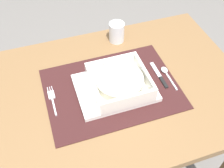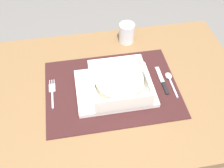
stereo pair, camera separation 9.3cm
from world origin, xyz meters
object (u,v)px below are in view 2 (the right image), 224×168
porridge_bowl (119,83)px  fork (52,91)px  spoon (170,78)px  butter_knife (163,82)px  dining_table (108,107)px  drinking_glass (127,34)px

porridge_bowl → fork: (-0.23, 0.04, -0.04)m
porridge_bowl → spoon: (0.19, 0.02, -0.03)m
butter_knife → dining_table: bearing=-179.4°
spoon → porridge_bowl: bearing=-174.4°
dining_table → porridge_bowl: bearing=-23.1°
dining_table → spoon: spoon is taller
dining_table → spoon: (0.23, 0.01, 0.11)m
spoon → dining_table: bearing=-179.4°
porridge_bowl → drinking_glass: drinking_glass is taller
porridge_bowl → fork: bearing=171.3°
butter_knife → drinking_glass: 0.27m
porridge_bowl → fork: 0.24m
fork → spoon: size_ratio=1.10×
spoon → drinking_glass: bearing=113.2°
drinking_glass → butter_knife: bearing=-72.6°
porridge_bowl → drinking_glass: size_ratio=2.33×
dining_table → butter_knife: 0.23m
dining_table → fork: size_ratio=7.71×
dining_table → fork: 0.22m
dining_table → porridge_bowl: (0.04, -0.02, 0.15)m
porridge_bowl → spoon: size_ratio=1.63×
porridge_bowl → butter_knife: size_ratio=1.43×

